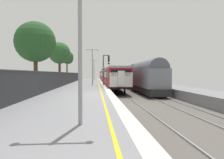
# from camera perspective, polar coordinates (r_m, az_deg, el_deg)

# --- Properties ---
(ground) EXTENTS (17.40, 110.00, 1.21)m
(ground) POSITION_cam_1_polar(r_m,az_deg,el_deg) (18.03, 6.78, -5.84)
(ground) COLOR gray
(commuter_train_at_platform) EXTENTS (2.83, 63.13, 3.81)m
(commuter_train_at_platform) POSITION_cam_1_polar(r_m,az_deg,el_deg) (55.63, -1.38, 1.12)
(commuter_train_at_platform) COLOR maroon
(commuter_train_at_platform) RESTS_ON ground
(freight_train_adjacent_track) EXTENTS (2.60, 40.05, 4.42)m
(freight_train_adjacent_track) POSITION_cam_1_polar(r_m,az_deg,el_deg) (42.35, 5.03, 1.15)
(freight_train_adjacent_track) COLOR #232326
(freight_train_adjacent_track) RESTS_ON ground
(signal_gantry) EXTENTS (1.10, 0.24, 4.69)m
(signal_gantry) POSITION_cam_1_polar(r_m,az_deg,el_deg) (33.32, -1.87, 3.68)
(signal_gantry) COLOR #47474C
(signal_gantry) RESTS_ON ground
(speed_limit_sign) EXTENTS (0.59, 0.08, 2.64)m
(speed_limit_sign) POSITION_cam_1_polar(r_m,az_deg,el_deg) (28.74, -2.24, 1.52)
(speed_limit_sign) COLOR #59595B
(speed_limit_sign) RESTS_ON ground
(platform_lamp_near) EXTENTS (2.00, 0.20, 5.74)m
(platform_lamp_near) POSITION_cam_1_polar(r_m,az_deg,el_deg) (7.33, -8.70, 14.65)
(platform_lamp_near) COLOR #93999E
(platform_lamp_near) RESTS_ON ground
(platform_lamp_mid) EXTENTS (2.00, 0.20, 5.46)m
(platform_lamp_mid) POSITION_cam_1_polar(r_m,az_deg,el_deg) (32.14, -5.34, 4.28)
(platform_lamp_mid) COLOR #93999E
(platform_lamp_mid) RESTS_ON ground
(platform_lamp_far) EXTENTS (2.00, 0.20, 5.51)m
(platform_lamp_far) POSITION_cam_1_polar(r_m,az_deg,el_deg) (57.10, -4.93, 3.12)
(platform_lamp_far) COLOR #93999E
(platform_lamp_far) RESTS_ON ground
(platform_back_fence) EXTENTS (0.07, 99.00, 1.94)m
(platform_back_fence) POSITION_cam_1_polar(r_m,az_deg,el_deg) (18.15, -19.14, -0.74)
(platform_back_fence) COLOR #282B2D
(platform_back_fence) RESTS_ON ground
(background_tree_left) EXTENTS (3.11, 3.11, 7.14)m
(background_tree_left) POSITION_cam_1_polar(r_m,az_deg,el_deg) (50.49, -12.06, 5.76)
(background_tree_left) COLOR #473323
(background_tree_left) RESTS_ON ground
(background_tree_centre) EXTENTS (4.38, 4.38, 7.35)m
(background_tree_centre) POSITION_cam_1_polar(r_m,az_deg,el_deg) (24.62, -20.26, 9.16)
(background_tree_centre) COLOR #473323
(background_tree_centre) RESTS_ON ground
(background_tree_right) EXTENTS (3.85, 3.85, 7.35)m
(background_tree_right) POSITION_cam_1_polar(r_m,az_deg,el_deg) (38.98, -14.18, 6.83)
(background_tree_right) COLOR #473323
(background_tree_right) RESTS_ON ground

